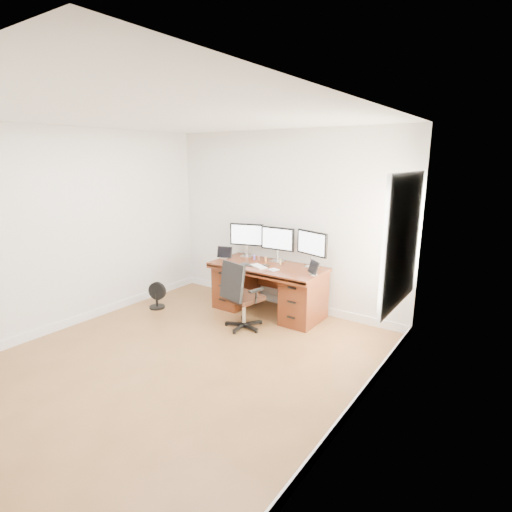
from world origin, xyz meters
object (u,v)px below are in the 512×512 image
Objects in this scene: desk at (269,287)px; monitor_center at (278,240)px; floor_fan at (157,296)px; keyboard at (259,266)px; office_chair at (241,307)px.

desk is 3.09× the size of monitor_center.
desk is 4.09× the size of floor_fan.
monitor_center is at bearing 107.64° from keyboard.
desk is 1.77× the size of office_chair.
floor_fan is (-1.53, -0.85, -0.20)m from desk.
keyboard is (1.47, 0.67, 0.56)m from floor_fan.
monitor_center is at bearing 89.99° from desk.
office_chair is 1.74× the size of monitor_center.
desk is 5.87× the size of keyboard.
office_chair is (0.02, -0.71, -0.09)m from desk.
desk is 0.40m from keyboard.
office_chair is at bearing -57.11° from keyboard.
monitor_center reaches higher than desk.
office_chair is 3.31× the size of keyboard.
monitor_center reaches higher than floor_fan.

